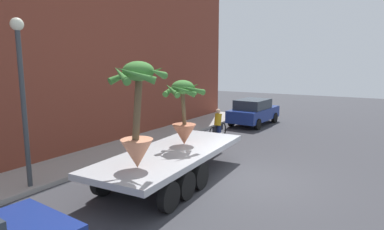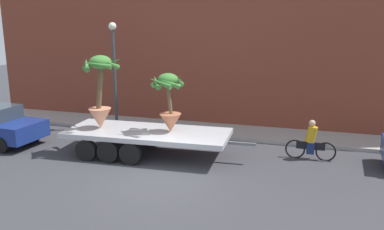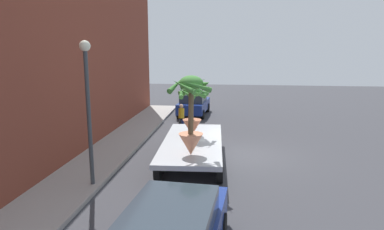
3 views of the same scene
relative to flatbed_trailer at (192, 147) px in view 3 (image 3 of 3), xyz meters
name	(u,v)px [view 3 (image 3 of 3)]	position (x,y,z in m)	size (l,w,h in m)	color
ground_plane	(244,156)	(1.60, -2.18, -0.77)	(60.00, 60.00, 0.00)	#38383D
sidewalk	(113,149)	(1.60, 3.92, -0.70)	(24.00, 2.20, 0.15)	#A39E99
building_facade	(71,45)	(1.60, 5.62, 4.08)	(24.00, 1.20, 9.70)	brown
flatbed_trailer	(192,147)	(0.00, 0.00, 0.00)	(7.27, 2.67, 0.98)	#B7BABF
potted_palm_rear	(192,109)	(1.11, 0.13, 1.39)	(1.33, 1.34, 2.21)	#B26647
potted_palm_middle	(191,115)	(-1.57, -0.15, 1.66)	(1.55, 1.58, 2.82)	tan
cyclist	(181,118)	(6.24, 1.36, -0.10)	(1.84, 0.34, 1.54)	black
parked_car	(194,104)	(10.67, 1.13, 0.05)	(4.21, 2.06, 1.58)	navy
street_lamp	(88,95)	(-2.67, 3.12, 2.46)	(0.36, 0.36, 4.83)	#383D42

